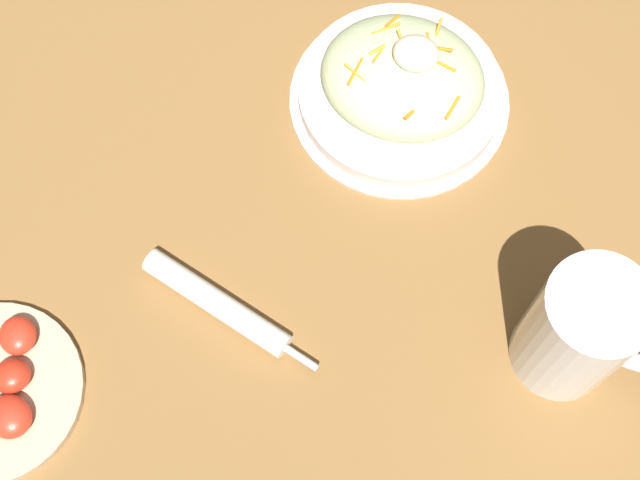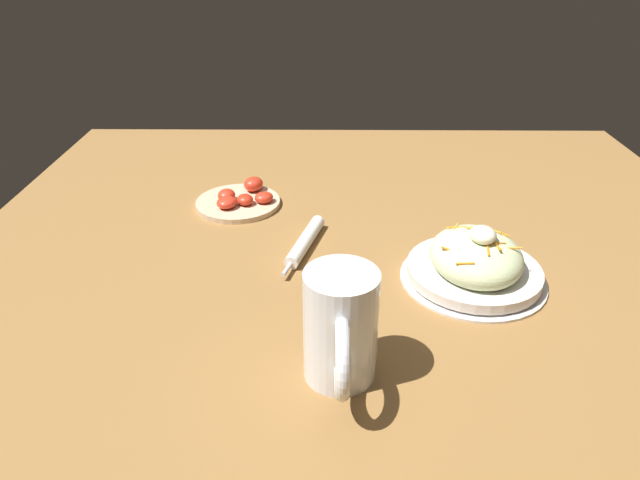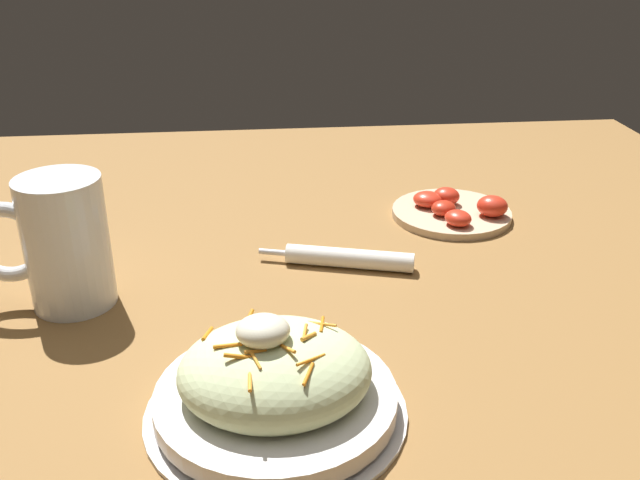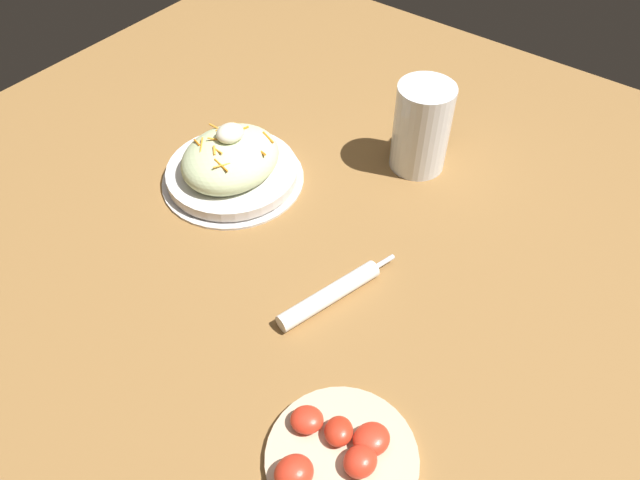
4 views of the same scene
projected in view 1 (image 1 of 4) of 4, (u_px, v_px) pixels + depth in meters
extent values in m
plane|color=olive|center=(308.00, 238.00, 0.90)|extent=(1.43, 1.43, 0.00)
cylinder|color=silver|center=(399.00, 99.00, 0.96)|extent=(0.23, 0.23, 0.01)
cylinder|color=silver|center=(400.00, 92.00, 0.95)|extent=(0.21, 0.21, 0.02)
ellipsoid|color=beige|center=(402.00, 78.00, 0.92)|extent=(0.17, 0.14, 0.07)
cylinder|color=orange|center=(426.00, 47.00, 0.90)|extent=(0.02, 0.01, 0.01)
cylinder|color=orange|center=(444.00, 66.00, 0.89)|extent=(0.03, 0.01, 0.01)
cylinder|color=orange|center=(411.00, 114.00, 0.88)|extent=(0.01, 0.02, 0.01)
cylinder|color=orange|center=(452.00, 108.00, 0.88)|extent=(0.01, 0.03, 0.01)
cylinder|color=orange|center=(439.00, 48.00, 0.90)|extent=(0.03, 0.00, 0.01)
cylinder|color=orange|center=(377.00, 50.00, 0.89)|extent=(0.02, 0.02, 0.01)
cylinder|color=orange|center=(429.00, 39.00, 0.90)|extent=(0.01, 0.02, 0.01)
cylinder|color=orange|center=(402.00, 42.00, 0.90)|extent=(0.02, 0.02, 0.01)
cylinder|color=orange|center=(437.00, 31.00, 0.91)|extent=(0.00, 0.03, 0.00)
cylinder|color=orange|center=(392.00, 21.00, 0.92)|extent=(0.01, 0.02, 0.01)
cylinder|color=orange|center=(386.00, 29.00, 0.91)|extent=(0.03, 0.02, 0.01)
cylinder|color=orange|center=(355.00, 71.00, 0.89)|extent=(0.01, 0.03, 0.01)
cylinder|color=orange|center=(378.00, 55.00, 0.89)|extent=(0.01, 0.02, 0.01)
cylinder|color=orange|center=(355.00, 73.00, 0.89)|extent=(0.03, 0.01, 0.00)
ellipsoid|color=#EFEACC|center=(416.00, 53.00, 0.88)|extent=(0.05, 0.04, 0.03)
cylinder|color=white|center=(578.00, 330.00, 0.79)|extent=(0.09, 0.09, 0.15)
cylinder|color=#B76B14|center=(570.00, 339.00, 0.82)|extent=(0.08, 0.08, 0.09)
cylinder|color=white|center=(586.00, 322.00, 0.77)|extent=(0.08, 0.08, 0.01)
cylinder|color=white|center=(216.00, 303.00, 0.87)|extent=(0.16, 0.07, 0.02)
cylinder|color=silver|center=(301.00, 358.00, 0.85)|extent=(0.04, 0.02, 0.01)
ellipsoid|color=red|center=(11.00, 376.00, 0.83)|extent=(0.05, 0.04, 0.02)
ellipsoid|color=red|center=(9.00, 417.00, 0.82)|extent=(0.05, 0.05, 0.02)
ellipsoid|color=red|center=(18.00, 336.00, 0.84)|extent=(0.05, 0.05, 0.02)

